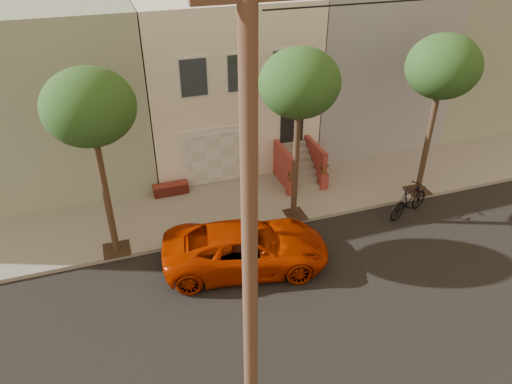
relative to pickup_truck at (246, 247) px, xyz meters
name	(u,v)px	position (x,y,z in m)	size (l,w,h in m)	color
ground	(311,293)	(1.50, -1.89, -0.74)	(90.00, 90.00, 0.00)	black
sidewalk	(256,202)	(1.50, 3.46, -0.67)	(40.00, 3.70, 0.15)	gray
house_row	(215,71)	(1.50, 9.30, 2.90)	(33.10, 11.70, 7.00)	beige
tree_left	(89,108)	(-4.00, 2.01, 4.51)	(2.70, 2.57, 6.30)	#2D2116
tree_mid	(300,84)	(2.50, 2.01, 4.51)	(2.70, 2.57, 6.30)	#2D2116
tree_right	(443,68)	(8.00, 2.01, 4.51)	(2.70, 2.57, 6.30)	#2D2116
pickup_truck	(246,247)	(0.00, 0.00, 0.00)	(2.47, 5.36, 1.49)	#B32600
motorcycle	(409,200)	(6.74, 0.85, -0.10)	(0.60, 2.14, 1.28)	black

